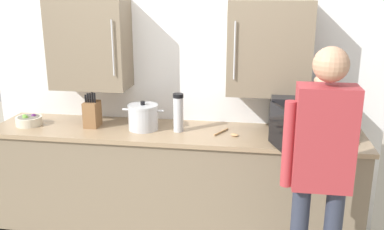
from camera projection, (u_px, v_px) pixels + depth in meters
The scene contains 9 objects.
back_wall_tiled at pixel (180, 73), 3.59m from camera, with size 3.34×0.44×2.54m.
counter_unit at pixel (175, 184), 3.56m from camera, with size 2.98×0.61×0.95m.
microwave_oven at pixel (302, 115), 3.27m from camera, with size 0.55×0.78×0.33m.
thermos_flask at pixel (178, 113), 3.37m from camera, with size 0.08×0.08×0.31m.
knife_block at pixel (92, 114), 3.50m from camera, with size 0.11×0.15×0.30m.
stock_pot at pixel (143, 117), 3.43m from camera, with size 0.34×0.24×0.23m.
fruit_bowl at pixel (29, 120), 3.56m from camera, with size 0.21×0.21×0.09m.
wooden_spoon at pixel (228, 133), 3.33m from camera, with size 0.20×0.18×0.02m.
person_figure at pixel (321, 164), 2.53m from camera, with size 0.44×0.61×1.74m.
Camera 1 is at (0.63, -2.39, 2.04)m, focal length 40.12 mm.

